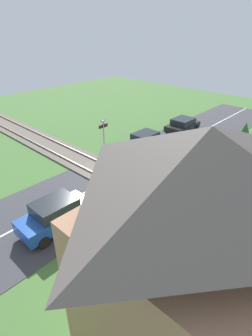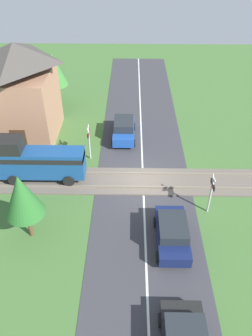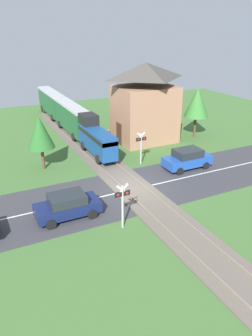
# 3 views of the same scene
# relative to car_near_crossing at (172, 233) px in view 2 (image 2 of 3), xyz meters

# --- Properties ---
(ground_plane) EXTENTS (60.00, 60.00, 0.00)m
(ground_plane) POSITION_rel_car_near_crossing_xyz_m (5.16, 1.44, -0.79)
(ground_plane) COLOR #426B33
(road_surface) EXTENTS (48.00, 6.40, 0.02)m
(road_surface) POSITION_rel_car_near_crossing_xyz_m (5.16, 1.44, -0.78)
(road_surface) COLOR #38383D
(road_surface) RESTS_ON ground_plane
(track_bed) EXTENTS (2.80, 48.00, 0.24)m
(track_bed) POSITION_rel_car_near_crossing_xyz_m (5.16, 1.44, -0.73)
(track_bed) COLOR #665B51
(track_bed) RESTS_ON ground_plane
(car_near_crossing) EXTENTS (3.81, 1.84, 1.52)m
(car_near_crossing) POSITION_rel_car_near_crossing_xyz_m (0.00, 0.00, 0.00)
(car_near_crossing) COLOR #141E4C
(car_near_crossing) RESTS_ON ground_plane
(car_far_side) EXTENTS (3.87, 1.84, 1.62)m
(car_far_side) POSITION_rel_car_near_crossing_xyz_m (10.74, 2.88, 0.04)
(car_far_side) COLOR #1E4CA8
(car_far_side) RESTS_ON ground_plane
(crossing_signal_west_approach) EXTENTS (0.90, 0.18, 2.75)m
(crossing_signal_west_approach) POSITION_rel_car_near_crossing_xyz_m (2.46, -2.44, 0.99)
(crossing_signal_west_approach) COLOR #B7B7B7
(crossing_signal_west_approach) RESTS_ON ground_plane
(crossing_signal_east_approach) EXTENTS (0.90, 0.18, 2.75)m
(crossing_signal_east_approach) POSITION_rel_car_near_crossing_xyz_m (7.86, 5.32, 0.99)
(crossing_signal_east_approach) COLOR #B7B7B7
(crossing_signal_east_approach) RESTS_ON ground_plane
(station_building) EXTENTS (5.91, 4.92, 7.48)m
(station_building) POSITION_rel_car_near_crossing_xyz_m (11.10, 10.59, 2.85)
(station_building) COLOR #AD7A5B
(station_building) RESTS_ON ground_plane
(pedestrian_by_station) EXTENTS (0.38, 0.38, 1.52)m
(pedestrian_by_station) POSITION_rel_car_near_crossing_xyz_m (7.41, 10.95, -0.10)
(pedestrian_by_station) COLOR #7F3D84
(pedestrian_by_station) RESTS_ON ground_plane
(tree_by_station) EXTENTS (2.45, 2.45, 5.05)m
(tree_by_station) POSITION_rel_car_near_crossing_xyz_m (16.34, 9.31, 2.76)
(tree_by_station) COLOR brown
(tree_by_station) RESTS_ON ground_plane
(tree_roadside_hedge) EXTENTS (2.10, 2.10, 4.32)m
(tree_roadside_hedge) POSITION_rel_car_near_crossing_xyz_m (0.40, 7.90, 2.24)
(tree_roadside_hedge) COLOR brown
(tree_roadside_hedge) RESTS_ON ground_plane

